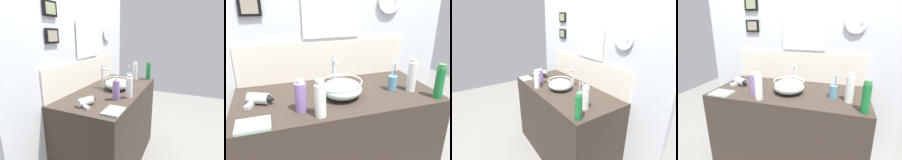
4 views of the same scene
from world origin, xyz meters
The scene contains 11 objects.
vanity_counter centered at (0.00, 0.00, 0.45)m, with size 1.35×0.65×0.91m, color #382D26.
back_panel centered at (0.00, 0.35, 1.17)m, with size 2.06×0.10×2.33m.
glass_bowl_sink centered at (0.01, -0.06, 0.97)m, with size 0.26×0.26×0.12m.
faucet centered at (0.01, 0.11, 1.05)m, with size 0.02×0.10×0.25m.
hair_drier centered at (-0.50, 0.00, 0.94)m, with size 0.19×0.14×0.07m.
toothbrush_cup centered at (0.39, -0.06, 0.96)m, with size 0.06×0.06×0.21m.
soap_dispenser centered at (-0.27, -0.16, 1.00)m, with size 0.07×0.07×0.20m.
lotion_bottle centered at (0.61, -0.26, 1.02)m, with size 0.06×0.06×0.23m.
spray_bottle centered at (-0.18, -0.25, 1.01)m, with size 0.06×0.06×0.22m.
shampoo_bottle centered at (0.51, -0.10, 1.02)m, with size 0.06×0.06×0.23m.
hand_towel centered at (-0.53, -0.25, 0.92)m, with size 0.18×0.14×0.02m, color #99B29E.
Camera 4 is at (0.44, -1.42, 1.47)m, focal length 28.00 mm.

